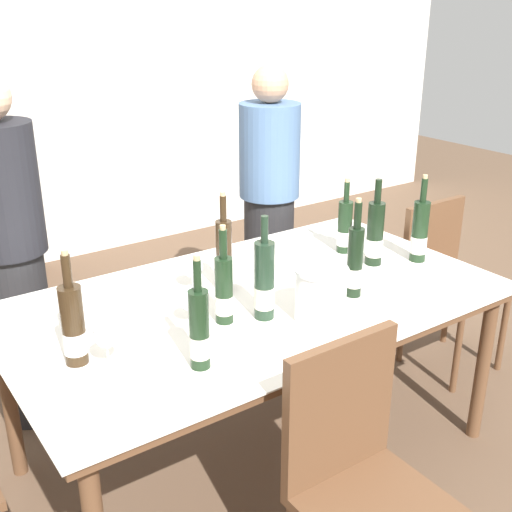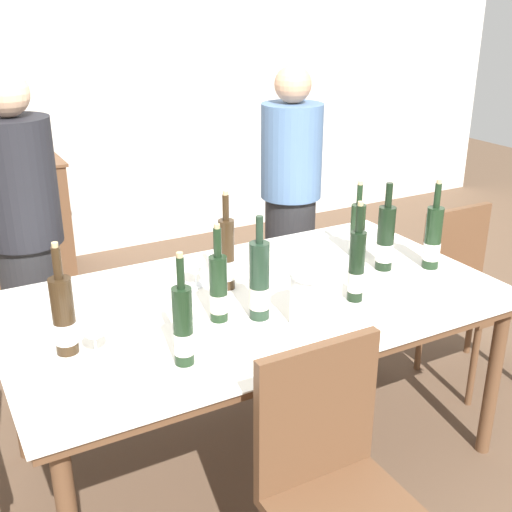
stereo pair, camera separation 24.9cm
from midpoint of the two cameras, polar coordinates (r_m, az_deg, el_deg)
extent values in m
plane|color=brown|center=(2.97, 2.51, -17.08)|extent=(12.00, 12.00, 0.00)
cube|color=silver|center=(4.90, -14.77, 15.79)|extent=(8.00, 0.10, 2.80)
cylinder|color=brown|center=(2.99, 22.61, -10.28)|extent=(0.06, 0.06, 0.72)
cylinder|color=brown|center=(2.88, -18.21, -10.94)|extent=(0.06, 0.06, 0.72)
cylinder|color=brown|center=(3.55, 11.09, -3.65)|extent=(0.06, 0.06, 0.72)
cube|color=brown|center=(2.57, 2.78, -4.28)|extent=(1.94, 1.10, 0.04)
cube|color=white|center=(2.56, 2.79, -3.85)|extent=(1.97, 1.13, 0.01)
cylinder|color=white|center=(2.35, 8.34, -3.69)|extent=(0.19, 0.19, 0.21)
cylinder|color=white|center=(2.31, 8.47, -1.52)|extent=(0.20, 0.20, 0.01)
cylinder|color=black|center=(2.93, 17.82, 1.50)|extent=(0.07, 0.07, 0.28)
cylinder|color=white|center=(2.95, 17.68, 0.39)|extent=(0.07, 0.07, 0.08)
cylinder|color=black|center=(2.88, 18.26, 5.08)|extent=(0.03, 0.03, 0.11)
cylinder|color=tan|center=(2.86, 18.40, 6.25)|extent=(0.02, 0.02, 0.02)
cylinder|color=black|center=(2.99, 11.37, 2.20)|extent=(0.07, 0.07, 0.24)
cylinder|color=white|center=(3.01, 11.30, 1.24)|extent=(0.07, 0.07, 0.07)
cylinder|color=black|center=(2.94, 11.62, 5.31)|extent=(0.03, 0.03, 0.09)
cylinder|color=tan|center=(2.92, 11.70, 6.34)|extent=(0.02, 0.02, 0.02)
cylinder|color=#1E3323|center=(2.35, 3.34, -2.30)|extent=(0.08, 0.08, 0.30)
cylinder|color=silver|center=(2.37, 3.31, -3.74)|extent=(0.08, 0.08, 0.08)
cylinder|color=#1E3323|center=(2.27, 3.45, 2.30)|extent=(0.03, 0.03, 0.10)
cylinder|color=black|center=(2.86, 13.90, 1.48)|extent=(0.07, 0.07, 0.29)
cylinder|color=white|center=(2.88, 13.79, 0.31)|extent=(0.08, 0.08, 0.08)
cylinder|color=black|center=(2.80, 14.26, 5.23)|extent=(0.03, 0.03, 0.11)
cylinder|color=black|center=(2.33, -0.32, -3.01)|extent=(0.07, 0.07, 0.25)
cylinder|color=silver|center=(2.36, -0.32, -4.23)|extent=(0.07, 0.07, 0.07)
cylinder|color=black|center=(2.26, -0.33, 1.13)|extent=(0.03, 0.03, 0.11)
cylinder|color=tan|center=(2.24, -0.33, 2.62)|extent=(0.02, 0.02, 0.02)
cylinder|color=black|center=(2.06, -3.07, -6.36)|extent=(0.07, 0.07, 0.27)
cylinder|color=silver|center=(2.09, -3.04, -7.79)|extent=(0.07, 0.07, 0.08)
cylinder|color=black|center=(1.98, -3.18, -1.59)|extent=(0.03, 0.03, 0.10)
cylinder|color=tan|center=(1.96, -3.22, 0.03)|extent=(0.02, 0.02, 0.02)
cylinder|color=#332314|center=(2.18, -13.63, -5.29)|extent=(0.08, 0.08, 0.27)
cylinder|color=white|center=(2.21, -13.49, -6.67)|extent=(0.08, 0.08, 0.08)
cylinder|color=#332314|center=(2.10, -14.09, -0.68)|extent=(0.03, 0.03, 0.11)
cylinder|color=tan|center=(2.08, -14.24, 0.91)|extent=(0.02, 0.02, 0.02)
cylinder|color=#332314|center=(2.59, 0.11, 0.06)|extent=(0.06, 0.06, 0.29)
cylinder|color=white|center=(2.61, 0.11, -1.26)|extent=(0.07, 0.07, 0.08)
cylinder|color=#332314|center=(2.52, 0.11, 4.28)|extent=(0.03, 0.03, 0.10)
cylinder|color=tan|center=(2.50, 0.11, 5.59)|extent=(0.02, 0.02, 0.02)
cylinder|color=black|center=(2.54, 11.72, -0.99)|extent=(0.06, 0.06, 0.28)
cylinder|color=silver|center=(2.56, 11.61, -2.28)|extent=(0.06, 0.06, 0.08)
cylinder|color=black|center=(2.47, 12.07, 3.19)|extent=(0.03, 0.03, 0.11)
cylinder|color=tan|center=(2.45, 12.18, 4.53)|extent=(0.02, 0.02, 0.02)
cylinder|color=white|center=(2.66, -2.67, -2.68)|extent=(0.07, 0.07, 0.00)
cylinder|color=white|center=(2.65, -2.68, -2.02)|extent=(0.01, 0.01, 0.06)
sphere|color=white|center=(2.63, -2.71, -0.80)|extent=(0.09, 0.09, 0.09)
cylinder|color=white|center=(2.20, -10.83, -8.80)|extent=(0.07, 0.07, 0.00)
cylinder|color=white|center=(2.18, -10.90, -7.87)|extent=(0.01, 0.01, 0.08)
sphere|color=white|center=(2.14, -11.03, -6.28)|extent=(0.09, 0.09, 0.09)
cylinder|color=white|center=(2.39, -3.30, -5.76)|extent=(0.07, 0.07, 0.00)
cylinder|color=white|center=(2.37, -3.32, -5.05)|extent=(0.01, 0.01, 0.06)
sphere|color=white|center=(2.35, -3.35, -3.79)|extent=(0.08, 0.08, 0.08)
cylinder|color=brown|center=(3.35, 20.81, -9.19)|extent=(0.03, 0.03, 0.43)
cylinder|color=brown|center=(3.56, 16.39, -6.67)|extent=(0.03, 0.03, 0.43)
cylinder|color=brown|center=(3.81, 20.39, -5.23)|extent=(0.03, 0.03, 0.43)
cube|color=brown|center=(3.48, 21.09, -3.69)|extent=(0.42, 0.42, 0.04)
cube|color=brown|center=(3.51, 19.27, 0.78)|extent=(0.42, 0.04, 0.41)
cube|color=brown|center=(2.02, 9.05, -13.70)|extent=(0.42, 0.04, 0.47)
cylinder|color=#262628|center=(3.21, -16.69, -5.89)|extent=(0.28, 0.28, 0.84)
cylinder|color=black|center=(2.96, -18.16, 6.23)|extent=(0.33, 0.33, 0.56)
sphere|color=#DBAD89|center=(2.89, -19.07, 13.50)|extent=(0.20, 0.20, 0.20)
cylinder|color=#262628|center=(3.69, 4.89, -1.11)|extent=(0.28, 0.28, 0.86)
cylinder|color=#4C6B93|center=(3.48, 5.25, 9.24)|extent=(0.33, 0.33, 0.50)
sphere|color=tan|center=(3.42, 5.46, 14.94)|extent=(0.19, 0.19, 0.19)
camera|label=1|loc=(0.12, -87.14, 1.15)|focal=45.00mm
camera|label=2|loc=(0.12, 92.86, -1.15)|focal=45.00mm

